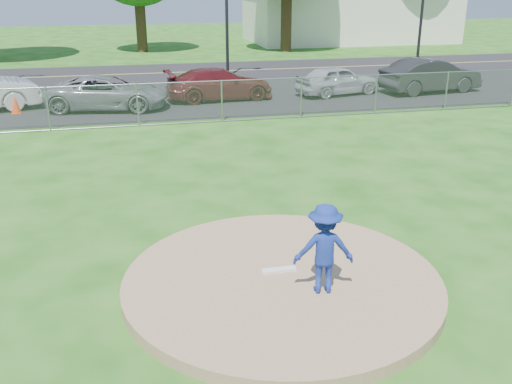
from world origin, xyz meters
TOP-DOWN VIEW (x-y plane):
  - ground at (0.00, 10.00)m, footprint 120.00×120.00m
  - pitchers_mound at (0.00, 0.00)m, footprint 5.40×5.40m
  - pitching_rubber at (0.00, 0.20)m, footprint 0.60×0.15m
  - chain_link_fence at (0.00, 12.00)m, footprint 40.00×0.06m
  - parking_lot at (0.00, 16.50)m, footprint 50.00×8.00m
  - street at (0.00, 24.00)m, footprint 60.00×7.00m
  - commercial_building at (16.00, 38.00)m, footprint 16.40×9.40m
  - traffic_signal_right at (14.24, 22.00)m, footprint 1.28×0.20m
  - pitcher at (0.52, -0.58)m, footprint 1.04×0.71m
  - traffic_cone at (-6.57, 15.10)m, footprint 0.34×0.34m
  - parked_car_gray at (-3.09, 15.09)m, footprint 5.05×2.98m
  - parked_car_darkred at (1.58, 16.02)m, footprint 4.74×2.25m
  - parked_car_pearl at (6.92, 15.94)m, footprint 4.08×2.40m
  - parked_car_charcoal at (11.28, 15.58)m, footprint 4.83×2.27m

SIDE VIEW (x-z plane):
  - ground at x=0.00m, z-range 0.00..0.00m
  - street at x=0.00m, z-range 0.00..0.01m
  - parking_lot at x=0.00m, z-range 0.00..0.01m
  - pitchers_mound at x=0.00m, z-range 0.00..0.20m
  - pitching_rubber at x=0.00m, z-range 0.20..0.24m
  - traffic_cone at x=-6.57m, z-range 0.01..0.67m
  - parked_car_pearl at x=6.92m, z-range 0.01..1.31m
  - parked_car_gray at x=-3.09m, z-range 0.01..1.33m
  - parked_car_darkred at x=1.58m, z-range 0.01..1.34m
  - chain_link_fence at x=0.00m, z-range 0.00..1.50m
  - parked_car_charcoal at x=11.28m, z-range 0.01..1.54m
  - pitcher at x=0.52m, z-range 0.20..1.69m
  - commercial_building at x=16.00m, z-range 0.01..4.31m
  - traffic_signal_right at x=14.24m, z-range 0.56..6.16m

